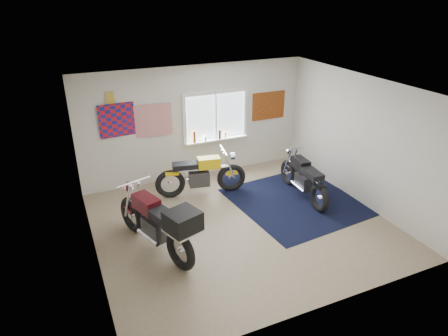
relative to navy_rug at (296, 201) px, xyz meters
name	(u,v)px	position (x,y,z in m)	size (l,w,h in m)	color
ground	(241,224)	(-1.50, -0.33, -0.01)	(5.50, 5.50, 0.00)	#9E896B
room_shell	(243,147)	(-1.50, -0.33, 1.63)	(5.50, 5.50, 5.50)	white
navy_rug	(296,201)	(0.00, 0.00, 0.00)	(2.50, 2.60, 0.01)	black
window_assembly	(216,120)	(-1.00, 2.14, 1.36)	(1.66, 0.17, 1.26)	white
oil_bottles	(207,136)	(-1.26, 2.07, 1.01)	(0.86, 0.07, 0.28)	#8B3D14
flag_display	(110,98)	(-3.40, 2.15, 2.14)	(1.60, 0.10, 1.17)	red
triumph_poster	(269,106)	(0.45, 2.15, 1.54)	(0.90, 0.03, 0.70)	#A54C14
yellow_triumph	(201,176)	(-1.77, 1.17, 0.45)	(2.04, 0.65, 1.03)	black
black_chrome_bike	(303,179)	(0.25, 0.14, 0.43)	(0.59, 1.95, 1.00)	black
maroon_tourer	(159,224)	(-3.20, -0.59, 0.58)	(1.09, 2.20, 1.14)	black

